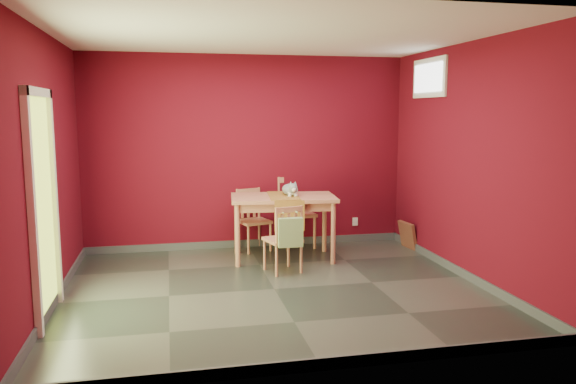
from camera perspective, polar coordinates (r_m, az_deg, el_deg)
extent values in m
plane|color=#2D342D|center=(6.21, -1.41, -9.82)|extent=(4.50, 4.50, 0.00)
plane|color=#550815|center=(7.91, -4.13, 4.02)|extent=(4.50, 0.00, 4.50)
plane|color=#550815|center=(4.00, 3.83, -0.01)|extent=(4.50, 0.00, 4.50)
plane|color=#550815|center=(5.95, -23.28, 2.02)|extent=(0.00, 4.00, 4.00)
plane|color=#550815|center=(6.72, 17.77, 2.93)|extent=(0.00, 4.00, 4.00)
plane|color=white|center=(5.96, -1.50, 15.69)|extent=(4.50, 4.50, 0.00)
cube|color=#3F4244|center=(8.09, -4.03, -5.21)|extent=(4.50, 0.02, 0.10)
cube|color=#3F4244|center=(4.39, 3.62, -17.02)|extent=(4.50, 0.02, 0.10)
cube|color=#3F4244|center=(6.21, -22.48, -9.98)|extent=(0.03, 4.00, 0.10)
cube|color=#3F4244|center=(6.95, 17.21, -7.81)|extent=(0.03, 4.00, 0.10)
cube|color=#B7D838|center=(5.60, -23.75, -1.71)|extent=(0.02, 0.85, 2.05)
cube|color=white|center=(5.14, -24.55, -2.13)|extent=(0.06, 0.08, 2.13)
cube|color=white|center=(6.04, -22.68, -0.59)|extent=(0.06, 0.08, 2.13)
cube|color=white|center=(5.53, -24.15, 9.24)|extent=(0.06, 1.01, 0.08)
cube|color=white|center=(7.59, 14.18, 11.18)|extent=(0.03, 0.90, 0.50)
cube|color=white|center=(7.58, 14.02, 11.19)|extent=(0.02, 0.76, 0.36)
cube|color=silver|center=(8.41, 6.83, -3.00)|extent=(0.08, 0.02, 0.12)
cube|color=#BE7859|center=(7.27, -0.49, -0.58)|extent=(1.41, 0.91, 0.04)
cube|color=#BE7859|center=(7.28, -0.49, -1.18)|extent=(1.26, 0.77, 0.11)
cylinder|color=#BE7859|center=(7.00, -5.14, -4.44)|extent=(0.06, 0.06, 0.79)
cylinder|color=#BE7859|center=(7.63, -5.24, -3.39)|extent=(0.06, 0.06, 0.79)
cylinder|color=#BE7859|center=(7.12, 4.62, -4.22)|extent=(0.06, 0.06, 0.79)
cylinder|color=#BE7859|center=(7.74, 3.72, -3.20)|extent=(0.06, 0.06, 0.79)
cube|color=#905F25|center=(7.27, -0.49, -0.36)|extent=(0.45, 0.80, 0.01)
cube|color=#905F25|center=(6.92, 0.16, -2.44)|extent=(0.37, 0.05, 0.38)
cube|color=#BE7859|center=(7.82, -3.49, -3.00)|extent=(0.50, 0.50, 0.04)
cylinder|color=#BE7859|center=(7.64, -4.04, -4.91)|extent=(0.03, 0.03, 0.39)
cylinder|color=#BE7859|center=(7.94, -5.14, -4.42)|extent=(0.03, 0.03, 0.39)
cylinder|color=#BE7859|center=(7.79, -1.79, -4.63)|extent=(0.03, 0.03, 0.39)
cylinder|color=#BE7859|center=(8.09, -2.95, -4.16)|extent=(0.03, 0.03, 0.39)
cylinder|color=#BE7859|center=(7.85, -5.18, -1.25)|extent=(0.03, 0.03, 0.43)
cylinder|color=#BE7859|center=(8.00, -2.97, -1.05)|extent=(0.03, 0.03, 0.43)
cube|color=#BE7859|center=(7.90, -4.08, 0.10)|extent=(0.35, 0.14, 0.07)
cube|color=#BE7859|center=(7.89, -4.68, -1.48)|extent=(0.04, 0.03, 0.33)
cube|color=#BE7859|center=(7.93, -4.06, -1.42)|extent=(0.04, 0.03, 0.33)
cube|color=#BE7859|center=(7.97, -3.45, -1.36)|extent=(0.04, 0.03, 0.33)
cube|color=#BE7859|center=(7.98, 0.87, -2.26)|extent=(0.52, 0.52, 0.04)
cylinder|color=#BE7859|center=(7.78, 0.01, -4.40)|extent=(0.04, 0.04, 0.45)
cylinder|color=#BE7859|center=(8.15, -0.94, -3.83)|extent=(0.04, 0.04, 0.45)
cylinder|color=#BE7859|center=(7.92, 2.73, -4.18)|extent=(0.04, 0.04, 0.45)
cylinder|color=#BE7859|center=(8.28, 1.67, -3.63)|extent=(0.04, 0.04, 0.45)
cylinder|color=#BE7859|center=(8.05, -0.95, -0.21)|extent=(0.04, 0.04, 0.50)
cylinder|color=#BE7859|center=(8.19, 1.69, -0.08)|extent=(0.04, 0.04, 0.50)
cube|color=#BE7859|center=(8.09, 0.38, 1.29)|extent=(0.42, 0.10, 0.08)
cube|color=#BE7859|center=(8.09, -0.35, -0.49)|extent=(0.04, 0.03, 0.39)
cube|color=#BE7859|center=(8.13, 0.38, -0.45)|extent=(0.04, 0.03, 0.39)
cube|color=#BE7859|center=(8.17, 1.11, -0.41)|extent=(0.04, 0.03, 0.39)
cube|color=#BE7859|center=(6.77, -0.55, -4.87)|extent=(0.47, 0.47, 0.04)
cylinder|color=#BE7859|center=(7.03, 0.04, -6.09)|extent=(0.03, 0.03, 0.37)
cylinder|color=#BE7859|center=(6.75, 1.34, -6.70)|extent=(0.03, 0.03, 0.37)
cylinder|color=#BE7859|center=(6.89, -2.40, -6.40)|extent=(0.03, 0.03, 0.37)
cylinder|color=#BE7859|center=(6.60, -1.18, -7.04)|extent=(0.03, 0.03, 0.37)
cylinder|color=#BE7859|center=(6.65, 1.35, -3.13)|extent=(0.03, 0.03, 0.41)
cylinder|color=#BE7859|center=(6.50, -1.19, -3.39)|extent=(0.03, 0.03, 0.41)
cube|color=#BE7859|center=(6.55, 0.10, -1.81)|extent=(0.34, 0.12, 0.06)
cube|color=#BE7859|center=(6.63, 0.80, -3.50)|extent=(0.04, 0.03, 0.32)
cube|color=#BE7859|center=(6.59, 0.10, -3.57)|extent=(0.04, 0.03, 0.32)
cube|color=#BE7859|center=(6.54, -0.61, -3.64)|extent=(0.04, 0.03, 0.32)
cube|color=#7A935E|center=(6.52, 0.25, -4.13)|extent=(0.29, 0.09, 0.34)
cylinder|color=#7A935E|center=(6.52, -0.56, -2.07)|extent=(0.01, 0.14, 0.01)
cylinder|color=#7A935E|center=(6.55, 0.83, -2.02)|extent=(0.01, 0.14, 0.01)
cube|color=brown|center=(8.13, 12.07, -4.31)|extent=(0.17, 0.39, 0.38)
cube|color=black|center=(8.12, 12.03, -4.31)|extent=(0.11, 0.27, 0.26)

